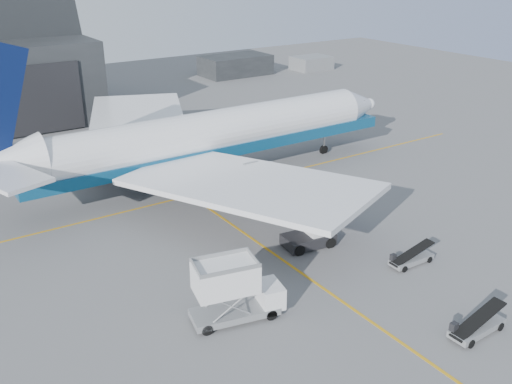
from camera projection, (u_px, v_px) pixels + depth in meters
ground at (310, 279)px, 44.50m from camera, size 200.00×200.00×0.00m
taxi_lines at (226, 221)px, 54.20m from camera, size 80.00×42.12×0.02m
distant_bldg_a at (236, 75)px, 119.16m from camera, size 14.00×8.00×4.00m
distant_bldg_b at (311, 69)px, 124.82m from camera, size 8.00×6.00×2.80m
airliner at (200, 138)px, 61.52m from camera, size 51.66×50.10×18.13m
catering_truck at (233, 291)px, 38.84m from camera, size 6.80×3.68×4.43m
pushback_tug at (310, 237)px, 49.37m from camera, size 4.68×3.10×2.03m
belt_loader_a at (476, 327)px, 37.93m from camera, size 4.69×1.72×1.78m
belt_loader_b at (411, 259)px, 46.50m from camera, size 4.23×1.58×1.60m
traffic_cone at (277, 296)px, 41.85m from camera, size 0.37×0.37×0.53m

